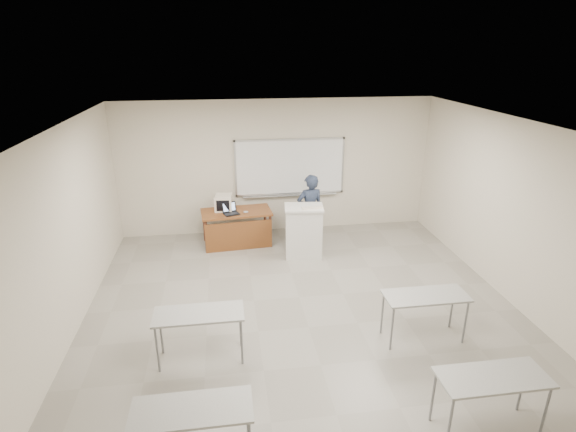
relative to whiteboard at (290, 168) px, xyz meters
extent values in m
cube|color=gray|center=(-0.30, -3.97, -1.49)|extent=(7.00, 8.00, 0.01)
cube|color=white|center=(0.00, 0.00, 0.02)|extent=(2.40, 0.03, 1.20)
cube|color=#B7BABC|center=(0.00, 0.00, 0.64)|extent=(2.48, 0.04, 0.04)
cube|color=#B7BABC|center=(0.00, 0.00, -0.60)|extent=(2.48, 0.04, 0.04)
cube|color=#B7BABC|center=(-1.22, 0.00, 0.02)|extent=(0.04, 0.04, 1.28)
cube|color=#B7BABC|center=(1.22, 0.00, 0.02)|extent=(0.04, 0.04, 1.28)
cube|color=#B7BABC|center=(0.00, -0.05, -0.64)|extent=(2.16, 0.07, 0.02)
cube|color=#A9A9A3|center=(-1.90, -4.47, -0.77)|extent=(1.20, 0.50, 0.03)
cylinder|color=slate|center=(-2.45, -4.67, -1.13)|extent=(0.03, 0.03, 0.70)
cylinder|color=slate|center=(-1.35, -4.67, -1.13)|extent=(0.03, 0.03, 0.70)
cylinder|color=slate|center=(-2.45, -4.27, -1.13)|extent=(0.03, 0.03, 0.70)
cylinder|color=slate|center=(-1.35, -4.27, -1.13)|extent=(0.03, 0.03, 0.70)
cube|color=#A9A9A3|center=(1.30, -4.47, -0.77)|extent=(1.20, 0.50, 0.03)
cylinder|color=slate|center=(0.75, -4.67, -1.13)|extent=(0.03, 0.03, 0.70)
cylinder|color=slate|center=(1.85, -4.67, -1.13)|extent=(0.03, 0.03, 0.70)
cylinder|color=slate|center=(0.75, -4.27, -1.13)|extent=(0.03, 0.03, 0.70)
cylinder|color=slate|center=(1.85, -4.27, -1.13)|extent=(0.03, 0.03, 0.70)
cube|color=#A9A9A3|center=(-1.90, -6.17, -0.77)|extent=(1.20, 0.50, 0.03)
cylinder|color=slate|center=(-2.45, -5.97, -1.13)|extent=(0.03, 0.03, 0.70)
cylinder|color=slate|center=(-1.35, -5.97, -1.13)|extent=(0.03, 0.03, 0.70)
cube|color=#A9A9A3|center=(1.30, -6.17, -0.77)|extent=(1.20, 0.50, 0.03)
cylinder|color=slate|center=(0.75, -6.37, -1.13)|extent=(0.03, 0.03, 0.70)
cylinder|color=slate|center=(1.85, -6.37, -1.13)|extent=(0.03, 0.03, 0.70)
cylinder|color=slate|center=(0.75, -5.97, -1.13)|extent=(0.03, 0.03, 0.70)
cylinder|color=slate|center=(1.85, -5.97, -1.13)|extent=(0.03, 0.03, 0.70)
cube|color=brown|center=(-1.26, -0.67, -0.75)|extent=(1.47, 0.74, 0.04)
cube|color=brown|center=(-1.26, -1.02, -1.17)|extent=(1.40, 0.03, 0.63)
cylinder|color=#4D2619|center=(-1.94, -0.98, -1.13)|extent=(0.06, 0.06, 0.71)
cylinder|color=#4D2619|center=(-0.58, -0.98, -1.13)|extent=(0.06, 0.06, 0.71)
cylinder|color=#4D2619|center=(-1.94, -0.36, -1.13)|extent=(0.06, 0.06, 0.71)
cylinder|color=#4D2619|center=(-0.58, -0.36, -1.13)|extent=(0.06, 0.06, 0.71)
cube|color=silver|center=(0.06, -1.47, -0.97)|extent=(0.72, 0.51, 1.03)
cube|color=silver|center=(0.06, -1.47, -0.43)|extent=(0.76, 0.55, 0.04)
cube|color=beige|center=(-1.51, -0.52, -0.57)|extent=(0.34, 0.36, 0.32)
cube|color=beige|center=(-1.51, -0.72, -0.57)|extent=(0.36, 0.04, 0.34)
cube|color=black|center=(-1.51, -0.74, -0.57)|extent=(0.27, 0.01, 0.23)
cube|color=black|center=(-1.36, -0.85, -0.72)|extent=(0.30, 0.22, 0.02)
cube|color=black|center=(-1.36, -0.86, -0.71)|extent=(0.25, 0.13, 0.01)
cube|color=black|center=(-1.36, -0.71, -0.61)|extent=(0.30, 0.07, 0.21)
cube|color=#9AB4E1|center=(-1.36, -0.72, -0.61)|extent=(0.26, 0.05, 0.16)
ellipsoid|color=#ABAFB2|center=(-1.06, -0.80, -0.71)|extent=(0.12, 0.09, 0.04)
cube|color=beige|center=(0.21, -1.59, -0.40)|extent=(0.43, 0.18, 0.02)
imported|color=black|center=(0.28, -0.97, -0.69)|extent=(0.63, 0.47, 1.58)
camera|label=1|loc=(-1.46, -9.71, 2.59)|focal=28.00mm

